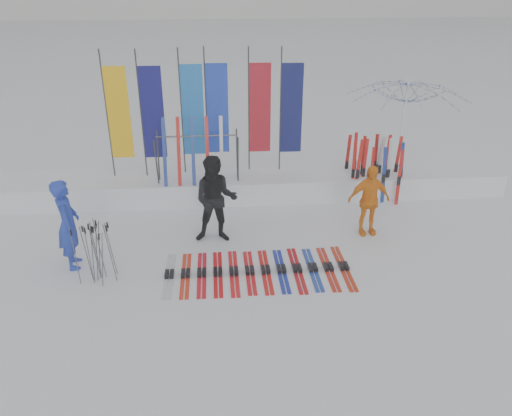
{
  "coord_description": "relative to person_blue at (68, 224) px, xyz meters",
  "views": [
    {
      "loc": [
        -0.59,
        -7.7,
        5.43
      ],
      "look_at": [
        0.2,
        1.6,
        1.0
      ],
      "focal_mm": 35.0,
      "sensor_mm": 36.0,
      "label": 1
    }
  ],
  "objects": [
    {
      "name": "ground",
      "position": [
        3.54,
        -1.3,
        -0.94
      ],
      "size": [
        120.0,
        120.0,
        0.0
      ],
      "primitive_type": "plane",
      "color": "white",
      "rests_on": "ground"
    },
    {
      "name": "snow_bank",
      "position": [
        3.54,
        3.3,
        -0.64
      ],
      "size": [
        14.0,
        1.6,
        0.6
      ],
      "primitive_type": "cube",
      "color": "white",
      "rests_on": "ground"
    },
    {
      "name": "person_blue",
      "position": [
        0.0,
        0.0,
        0.0
      ],
      "size": [
        0.59,
        0.76,
        1.87
      ],
      "primitive_type": "imported",
      "rotation": [
        0.0,
        0.0,
        1.79
      ],
      "color": "#1D35AC",
      "rests_on": "ground"
    },
    {
      "name": "person_black",
      "position": [
        2.91,
        0.82,
        0.04
      ],
      "size": [
        1.01,
        0.81,
        1.96
      ],
      "primitive_type": "imported",
      "rotation": [
        0.0,
        0.0,
        -0.07
      ],
      "color": "black",
      "rests_on": "ground"
    },
    {
      "name": "person_yellow",
      "position": [
        6.32,
        0.87,
        -0.12
      ],
      "size": [
        0.99,
        0.46,
        1.64
      ],
      "primitive_type": "imported",
      "rotation": [
        0.0,
        0.0,
        0.07
      ],
      "color": "orange",
      "rests_on": "ground"
    },
    {
      "name": "tent_canopy",
      "position": [
        8.1,
        3.88,
        0.53
      ],
      "size": [
        3.26,
        3.32,
        2.93
      ],
      "primitive_type": "imported",
      "rotation": [
        0.0,
        0.0,
        -0.02
      ],
      "color": "white",
      "rests_on": "ground"
    },
    {
      "name": "ski_row",
      "position": [
        3.71,
        -0.58,
        -0.9
      ],
      "size": [
        3.66,
        1.7,
        0.07
      ],
      "color": "silver",
      "rests_on": "ground"
    },
    {
      "name": "pole_cluster",
      "position": [
        0.62,
        -0.59,
        -0.34
      ],
      "size": [
        0.73,
        0.45,
        1.26
      ],
      "color": "#595B60",
      "rests_on": "ground"
    },
    {
      "name": "feather_flags",
      "position": [
        2.72,
        3.52,
        1.31
      ],
      "size": [
        4.93,
        0.3,
        3.2
      ],
      "color": "#383A3F",
      "rests_on": "ground"
    },
    {
      "name": "ski_rack",
      "position": [
        2.5,
        2.9,
        0.45
      ],
      "size": [
        2.04,
        0.8,
        1.23
      ],
      "color": "#383A3F",
      "rests_on": "ground"
    },
    {
      "name": "upright_skis",
      "position": [
        7.09,
        2.9,
        -0.14
      ],
      "size": [
        1.36,
        1.14,
        1.69
      ],
      "color": "red",
      "rests_on": "ground"
    }
  ]
}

